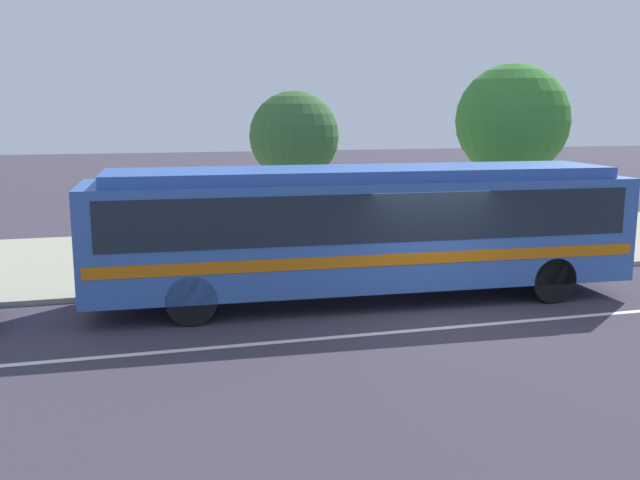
{
  "coord_description": "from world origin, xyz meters",
  "views": [
    {
      "loc": [
        -5.86,
        -12.75,
        4.1
      ],
      "look_at": [
        -1.87,
        2.03,
        1.3
      ],
      "focal_mm": 39.65,
      "sensor_mm": 36.0,
      "label": 1
    }
  ],
  "objects": [
    {
      "name": "ground_plane",
      "position": [
        0.0,
        0.0,
        0.0
      ],
      "size": [
        120.0,
        120.0,
        0.0
      ],
      "primitive_type": "plane",
      "color": "#3B3541"
    },
    {
      "name": "sidewalk_slab",
      "position": [
        0.0,
        6.94,
        0.06
      ],
      "size": [
        60.0,
        8.0,
        0.12
      ],
      "primitive_type": "cube",
      "color": "#A29E89",
      "rests_on": "ground_plane"
    },
    {
      "name": "lane_stripe_center",
      "position": [
        0.0,
        -0.8,
        0.0
      ],
      "size": [
        56.0,
        0.16,
        0.01
      ],
      "primitive_type": "cube",
      "color": "silver",
      "rests_on": "ground_plane"
    },
    {
      "name": "transit_bus",
      "position": [
        -1.02,
        1.59,
        1.69
      ],
      "size": [
        11.8,
        3.03,
        2.91
      ],
      "color": "#355BA6",
      "rests_on": "ground_plane"
    },
    {
      "name": "pedestrian_waiting_near_sign",
      "position": [
        1.53,
        4.37,
        1.07
      ],
      "size": [
        0.41,
        0.41,
        1.63
      ],
      "color": "#313B42",
      "rests_on": "sidewalk_slab"
    },
    {
      "name": "pedestrian_walking_along_curb",
      "position": [
        1.01,
        4.71,
        1.12
      ],
      "size": [
        0.48,
        0.48,
        1.7
      ],
      "color": "#1F2E49",
      "rests_on": "sidewalk_slab"
    },
    {
      "name": "street_tree_near_stop",
      "position": [
        -1.45,
        6.34,
        3.38
      ],
      "size": [
        2.47,
        2.47,
        4.54
      ],
      "color": "brown",
      "rests_on": "sidewalk_slab"
    },
    {
      "name": "street_tree_mid_block",
      "position": [
        4.77,
        5.54,
        3.82
      ],
      "size": [
        3.23,
        3.23,
        5.33
      ],
      "color": "brown",
      "rests_on": "sidewalk_slab"
    }
  ]
}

